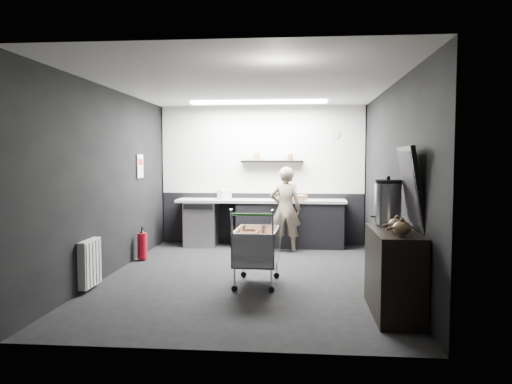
{
  "coord_description": "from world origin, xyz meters",
  "views": [
    {
      "loc": [
        0.73,
        -6.99,
        1.7
      ],
      "look_at": [
        0.08,
        0.4,
        1.18
      ],
      "focal_mm": 35.0,
      "sensor_mm": 36.0,
      "label": 1
    }
  ],
  "objects": [
    {
      "name": "wall_right",
      "position": [
        2.0,
        0.0,
        1.35
      ],
      "size": [
        0.0,
        5.5,
        5.5
      ],
      "primitive_type": "plane",
      "rotation": [
        1.57,
        0.0,
        -1.57
      ],
      "color": "black",
      "rests_on": "floor"
    },
    {
      "name": "kitchen_wall_panel",
      "position": [
        0.0,
        2.73,
        1.85
      ],
      "size": [
        3.95,
        0.02,
        1.7
      ],
      "primitive_type": "cube",
      "color": "silver",
      "rests_on": "wall_back"
    },
    {
      "name": "poster_red_band",
      "position": [
        -1.98,
        1.3,
        1.62
      ],
      "size": [
        0.02,
        0.22,
        0.1
      ],
      "primitive_type": "cube",
      "color": "red",
      "rests_on": "poster"
    },
    {
      "name": "poster",
      "position": [
        -1.98,
        1.3,
        1.55
      ],
      "size": [
        0.02,
        0.3,
        0.4
      ],
      "primitive_type": "cube",
      "color": "white",
      "rests_on": "wall_left"
    },
    {
      "name": "wall_front",
      "position": [
        0.0,
        -2.75,
        1.35
      ],
      "size": [
        5.5,
        0.0,
        5.5
      ],
      "primitive_type": "plane",
      "rotation": [
        -1.57,
        0.0,
        0.0
      ],
      "color": "black",
      "rests_on": "floor"
    },
    {
      "name": "wall_clock",
      "position": [
        1.4,
        2.72,
        2.15
      ],
      "size": [
        0.2,
        0.03,
        0.2
      ],
      "primitive_type": "cylinder",
      "rotation": [
        1.57,
        0.0,
        0.0
      ],
      "color": "silver",
      "rests_on": "wall_back"
    },
    {
      "name": "dado_panel",
      "position": [
        0.0,
        2.73,
        0.5
      ],
      "size": [
        3.95,
        0.02,
        1.0
      ],
      "primitive_type": "cube",
      "color": "black",
      "rests_on": "wall_back"
    },
    {
      "name": "wall_left",
      "position": [
        -2.0,
        0.0,
        1.35
      ],
      "size": [
        0.0,
        5.5,
        5.5
      ],
      "primitive_type": "plane",
      "rotation": [
        1.57,
        0.0,
        1.57
      ],
      "color": "black",
      "rests_on": "floor"
    },
    {
      "name": "sideboard",
      "position": [
        1.76,
        -1.52,
        0.58
      ],
      "size": [
        0.52,
        1.22,
        1.83
      ],
      "color": "black",
      "rests_on": "floor"
    },
    {
      "name": "shopping_cart",
      "position": [
        0.16,
        -0.44,
        0.48
      ],
      "size": [
        0.58,
        0.94,
        1.01
      ],
      "color": "silver",
      "rests_on": "floor"
    },
    {
      "name": "floor",
      "position": [
        0.0,
        0.0,
        0.0
      ],
      "size": [
        5.5,
        5.5,
        0.0
      ],
      "primitive_type": "plane",
      "color": "black",
      "rests_on": "ground"
    },
    {
      "name": "cardboard_box",
      "position": [
        0.6,
        2.37,
        0.95
      ],
      "size": [
        0.55,
        0.47,
        0.1
      ],
      "primitive_type": "cube",
      "rotation": [
        0.0,
        0.0,
        -0.26
      ],
      "color": "#8E6C4B",
      "rests_on": "prep_counter"
    },
    {
      "name": "prep_counter",
      "position": [
        0.14,
        2.42,
        0.46
      ],
      "size": [
        3.2,
        0.61,
        0.9
      ],
      "color": "black",
      "rests_on": "floor"
    },
    {
      "name": "radiator",
      "position": [
        -1.94,
        -0.9,
        0.35
      ],
      "size": [
        0.1,
        0.5,
        0.6
      ],
      "primitive_type": "cube",
      "color": "silver",
      "rests_on": "wall_left"
    },
    {
      "name": "fire_extinguisher",
      "position": [
        -1.85,
        0.96,
        0.26
      ],
      "size": [
        0.16,
        0.16,
        0.53
      ],
      "color": "#AE0B1E",
      "rests_on": "floor"
    },
    {
      "name": "ceiling_strip",
      "position": [
        0.0,
        1.85,
        2.67
      ],
      "size": [
        2.4,
        0.2,
        0.04
      ],
      "primitive_type": "cube",
      "color": "white",
      "rests_on": "ceiling"
    },
    {
      "name": "floating_shelf",
      "position": [
        0.2,
        2.62,
        1.62
      ],
      "size": [
        1.2,
        0.22,
        0.04
      ],
      "primitive_type": "cube",
      "color": "black",
      "rests_on": "wall_back"
    },
    {
      "name": "ceiling",
      "position": [
        0.0,
        0.0,
        2.7
      ],
      "size": [
        5.5,
        5.5,
        0.0
      ],
      "primitive_type": "plane",
      "rotation": [
        3.14,
        0.0,
        0.0
      ],
      "color": "beige",
      "rests_on": "wall_back"
    },
    {
      "name": "pink_tub",
      "position": [
        -0.74,
        2.42,
        0.99
      ],
      "size": [
        0.19,
        0.19,
        0.19
      ],
      "primitive_type": "cylinder",
      "color": "white",
      "rests_on": "prep_counter"
    },
    {
      "name": "wall_back",
      "position": [
        0.0,
        2.75,
        1.35
      ],
      "size": [
        5.5,
        0.0,
        5.5
      ],
      "primitive_type": "plane",
      "rotation": [
        1.57,
        0.0,
        0.0
      ],
      "color": "black",
      "rests_on": "floor"
    },
    {
      "name": "white_container",
      "position": [
        -0.67,
        2.37,
        0.98
      ],
      "size": [
        0.23,
        0.21,
        0.17
      ],
      "primitive_type": "cube",
      "rotation": [
        0.0,
        0.0,
        0.42
      ],
      "color": "silver",
      "rests_on": "prep_counter"
    },
    {
      "name": "person",
      "position": [
        0.48,
        1.97,
        0.77
      ],
      "size": [
        0.57,
        0.38,
        1.53
      ],
      "primitive_type": "imported",
      "rotation": [
        0.0,
        0.0,
        3.12
      ],
      "color": "#BDAE96",
      "rests_on": "floor"
    }
  ]
}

